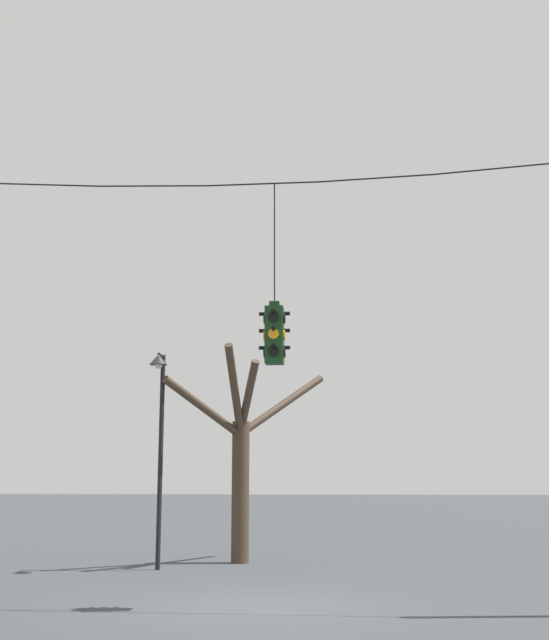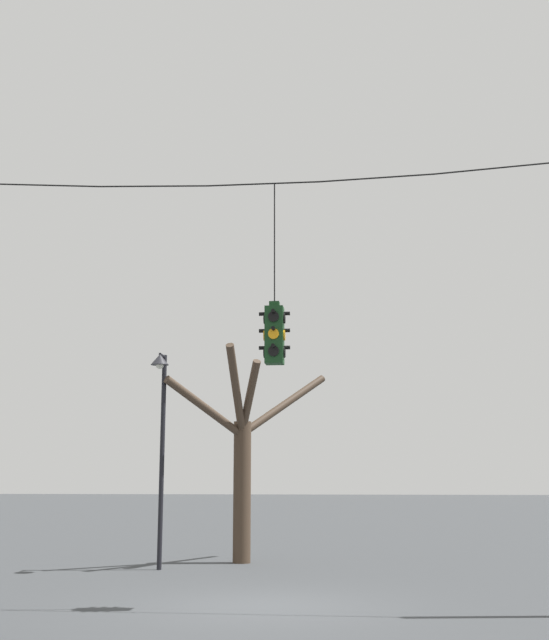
# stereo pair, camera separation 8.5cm
# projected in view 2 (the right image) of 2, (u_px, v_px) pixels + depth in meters

# --- Properties ---
(ground_plane) EXTENTS (200.00, 200.00, 0.00)m
(ground_plane) POSITION_uv_depth(u_px,v_px,m) (264.00, 606.00, 14.22)
(ground_plane) COLOR #383A3D
(span_wire) EXTENTS (15.21, 0.03, 0.44)m
(span_wire) POSITION_uv_depth(u_px,v_px,m) (263.00, 177.00, 15.53)
(span_wire) COLOR black
(traffic_light_over_intersection) EXTENTS (0.58, 0.58, 3.52)m
(traffic_light_over_intersection) POSITION_uv_depth(u_px,v_px,m) (274.00, 334.00, 14.90)
(traffic_light_over_intersection) COLOR #143819
(street_lamp) EXTENTS (0.46, 0.80, 5.38)m
(street_lamp) POSITION_uv_depth(u_px,v_px,m) (161.00, 412.00, 20.37)
(street_lamp) COLOR black
(street_lamp) RESTS_ON ground_plane
(bare_tree) EXTENTS (4.08, 4.31, 5.68)m
(bare_tree) POSITION_uv_depth(u_px,v_px,m) (244.00, 456.00, 21.88)
(bare_tree) COLOR #423326
(bare_tree) RESTS_ON ground_plane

